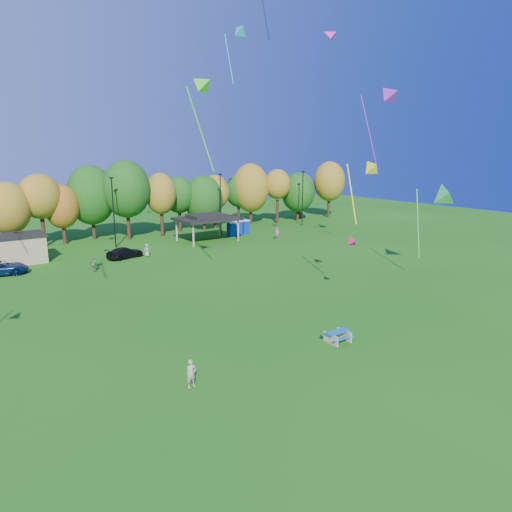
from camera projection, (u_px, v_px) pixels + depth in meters
ground at (309, 366)px, 26.62m from camera, size 160.00×160.00×0.00m
tree_line at (77, 200)px, 60.97m from camera, size 93.57×10.55×11.15m
lamp_posts at (113, 210)px, 58.51m from camera, size 64.50×0.25×9.09m
utility_building at (15, 249)px, 50.90m from camera, size 6.30×4.30×3.25m
pavilion at (207, 218)px, 63.24m from camera, size 8.20×6.20×3.77m
porta_potties at (238, 228)px, 68.29m from camera, size 3.75×1.58×2.18m
picnic_table at (338, 336)px, 29.99m from camera, size 1.71×1.44×0.72m
kite_flyer at (191, 374)px, 24.08m from camera, size 0.58×0.39×1.57m
car_c at (0, 268)px, 46.10m from camera, size 5.59×3.31×1.46m
car_d at (125, 253)px, 53.52m from camera, size 4.76×2.86×1.29m
far_person_0 at (147, 250)px, 54.22m from camera, size 0.80×0.55×1.56m
far_person_2 at (277, 234)px, 64.74m from camera, size 0.75×0.69×1.72m
far_person_3 at (93, 264)px, 47.29m from camera, size 0.84×1.01×1.61m
kite_0 at (370, 167)px, 35.33m from camera, size 1.62×3.30×5.46m
kite_3 at (387, 93)px, 48.68m from camera, size 2.02×5.15×8.71m
kite_5 at (199, 85)px, 33.49m from camera, size 2.65×4.14×7.40m
kite_7 at (239, 31)px, 50.08m from camera, size 1.79×3.97×6.59m
kite_9 at (329, 34)px, 42.19m from camera, size 1.72×1.77×1.44m
kite_10 at (443, 192)px, 44.00m from camera, size 3.82×4.55×7.94m
kite_14 at (352, 240)px, 37.14m from camera, size 1.18×1.36×1.13m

